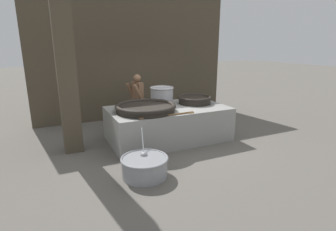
% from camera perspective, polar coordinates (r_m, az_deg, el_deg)
% --- Properties ---
extents(ground_plane, '(60.00, 60.00, 0.00)m').
position_cam_1_polar(ground_plane, '(7.34, 0.00, -5.09)').
color(ground_plane, '#666059').
extents(back_wall, '(6.92, 0.24, 4.32)m').
position_cam_1_polar(back_wall, '(9.47, -7.29, 12.70)').
color(back_wall, '#4C4233').
rests_on(back_wall, ground_plane).
extents(support_pillar, '(0.43, 0.43, 4.32)m').
position_cam_1_polar(support_pillar, '(6.53, -21.46, 10.81)').
color(support_pillar, '#4C4233').
rests_on(support_pillar, ground_plane).
extents(hearth_platform, '(3.17, 1.78, 0.90)m').
position_cam_1_polar(hearth_platform, '(7.20, 0.00, -1.73)').
color(hearth_platform, gray).
rests_on(hearth_platform, ground_plane).
extents(giant_wok_near, '(1.55, 1.55, 0.19)m').
position_cam_1_polar(giant_wok_near, '(6.67, -4.89, 1.73)').
color(giant_wok_near, black).
rests_on(giant_wok_near, hearth_platform).
extents(giant_wok_far, '(0.96, 0.96, 0.21)m').
position_cam_1_polar(giant_wok_far, '(7.61, 5.81, 3.49)').
color(giant_wok_far, black).
rests_on(giant_wok_far, hearth_platform).
extents(stock_pot, '(0.69, 0.69, 0.48)m').
position_cam_1_polar(stock_pot, '(7.54, -1.34, 4.51)').
color(stock_pot, '#9E9EA3').
rests_on(stock_pot, hearth_platform).
extents(stirring_paddle, '(1.42, 0.10, 0.04)m').
position_cam_1_polar(stirring_paddle, '(6.25, 0.42, 0.13)').
color(stirring_paddle, brown).
rests_on(stirring_paddle, hearth_platform).
extents(cook, '(0.44, 0.65, 1.67)m').
position_cam_1_polar(cook, '(8.23, -6.66, 3.58)').
color(cook, brown).
rests_on(cook, ground_plane).
extents(prep_bowl_vegetables, '(0.95, 1.21, 0.78)m').
position_cam_1_polar(prep_bowl_vegetables, '(5.30, -5.11, -10.81)').
color(prep_bowl_vegetables, gray).
rests_on(prep_bowl_vegetables, ground_plane).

